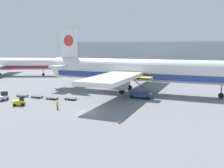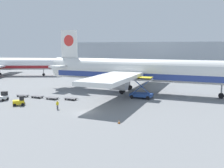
{
  "view_description": "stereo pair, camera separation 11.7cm",
  "coord_description": "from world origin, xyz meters",
  "px_view_note": "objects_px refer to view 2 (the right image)",
  "views": [
    {
      "loc": [
        18.43,
        -41.77,
        12.23
      ],
      "look_at": [
        1.71,
        10.39,
        4.0
      ],
      "focal_mm": 40.0,
      "sensor_mm": 36.0,
      "label": 1
    },
    {
      "loc": [
        18.54,
        -41.73,
        12.23
      ],
      "look_at": [
        1.71,
        10.39,
        4.0
      ],
      "focal_mm": 40.0,
      "sensor_mm": 36.0,
      "label": 2
    }
  ],
  "objects_px": {
    "baggage_tug_mid": "(3,97)",
    "baggage_dolly_second": "(37,96)",
    "airplane_distant": "(3,65)",
    "traffic_cone_near": "(119,122)",
    "baggage_tug_foreground": "(19,101)",
    "ground_crew_near": "(57,104)",
    "baggage_dolly_trail": "(71,98)",
    "scissor_lift_loader": "(141,90)",
    "baggage_dolly_third": "(52,98)",
    "baggage_dolly_lead": "(23,95)",
    "airplane_main": "(138,71)"
  },
  "relations": [
    {
      "from": "baggage_tug_mid",
      "to": "ground_crew_near",
      "type": "bearing_deg",
      "value": -101.52
    },
    {
      "from": "ground_crew_near",
      "to": "traffic_cone_near",
      "type": "distance_m",
      "value": 15.1
    },
    {
      "from": "baggage_tug_foreground",
      "to": "baggage_dolly_second",
      "type": "height_order",
      "value": "baggage_tug_foreground"
    },
    {
      "from": "baggage_dolly_trail",
      "to": "airplane_main",
      "type": "bearing_deg",
      "value": 54.34
    },
    {
      "from": "airplane_main",
      "to": "baggage_dolly_third",
      "type": "bearing_deg",
      "value": -135.42
    },
    {
      "from": "baggage_dolly_lead",
      "to": "airplane_main",
      "type": "bearing_deg",
      "value": 35.92
    },
    {
      "from": "traffic_cone_near",
      "to": "ground_crew_near",
      "type": "bearing_deg",
      "value": 159.85
    },
    {
      "from": "airplane_distant",
      "to": "baggage_dolly_lead",
      "type": "relative_size",
      "value": 12.03
    },
    {
      "from": "scissor_lift_loader",
      "to": "baggage_dolly_third",
      "type": "height_order",
      "value": "scissor_lift_loader"
    },
    {
      "from": "airplane_distant",
      "to": "baggage_tug_foreground",
      "type": "height_order",
      "value": "airplane_distant"
    },
    {
      "from": "ground_crew_near",
      "to": "baggage_tug_mid",
      "type": "bearing_deg",
      "value": -72.27
    },
    {
      "from": "baggage_dolly_third",
      "to": "traffic_cone_near",
      "type": "relative_size",
      "value": 5.79
    },
    {
      "from": "airplane_main",
      "to": "scissor_lift_loader",
      "type": "height_order",
      "value": "airplane_main"
    },
    {
      "from": "baggage_tug_foreground",
      "to": "traffic_cone_near",
      "type": "distance_m",
      "value": 24.11
    },
    {
      "from": "baggage_tug_foreground",
      "to": "ground_crew_near",
      "type": "bearing_deg",
      "value": -39.92
    },
    {
      "from": "baggage_dolly_lead",
      "to": "baggage_dolly_third",
      "type": "xyz_separation_m",
      "value": [
        8.58,
        -0.46,
        0.0
      ]
    },
    {
      "from": "airplane_distant",
      "to": "baggage_dolly_second",
      "type": "xyz_separation_m",
      "value": [
        40.35,
        -34.96,
        -4.35
      ]
    },
    {
      "from": "baggage_dolly_second",
      "to": "traffic_cone_near",
      "type": "bearing_deg",
      "value": -21.77
    },
    {
      "from": "baggage_dolly_trail",
      "to": "traffic_cone_near",
      "type": "distance_m",
      "value": 20.96
    },
    {
      "from": "baggage_dolly_third",
      "to": "ground_crew_near",
      "type": "height_order",
      "value": "ground_crew_near"
    },
    {
      "from": "scissor_lift_loader",
      "to": "baggage_tug_mid",
      "type": "bearing_deg",
      "value": -153.22
    },
    {
      "from": "baggage_tug_mid",
      "to": "baggage_dolly_second",
      "type": "height_order",
      "value": "baggage_tug_mid"
    },
    {
      "from": "baggage_dolly_second",
      "to": "baggage_dolly_trail",
      "type": "height_order",
      "value": "same"
    },
    {
      "from": "ground_crew_near",
      "to": "traffic_cone_near",
      "type": "xyz_separation_m",
      "value": [
        14.16,
        -5.2,
        -0.69
      ]
    },
    {
      "from": "baggage_dolly_third",
      "to": "baggage_dolly_second",
      "type": "bearing_deg",
      "value": -178.42
    },
    {
      "from": "airplane_main",
      "to": "traffic_cone_near",
      "type": "xyz_separation_m",
      "value": [
        2.85,
        -27.8,
        -5.52
      ]
    },
    {
      "from": "baggage_dolly_second",
      "to": "ground_crew_near",
      "type": "xyz_separation_m",
      "value": [
        10.35,
        -8.3,
        0.62
      ]
    },
    {
      "from": "baggage_tug_mid",
      "to": "baggage_dolly_third",
      "type": "xyz_separation_m",
      "value": [
        10.08,
        4.49,
        -0.49
      ]
    },
    {
      "from": "airplane_main",
      "to": "ground_crew_near",
      "type": "xyz_separation_m",
      "value": [
        -11.31,
        -22.6,
        -4.83
      ]
    },
    {
      "from": "airplane_distant",
      "to": "baggage_dolly_trail",
      "type": "height_order",
      "value": "airplane_distant"
    },
    {
      "from": "airplane_distant",
      "to": "traffic_cone_near",
      "type": "xyz_separation_m",
      "value": [
        64.87,
        -48.46,
        -4.42
      ]
    },
    {
      "from": "baggage_tug_foreground",
      "to": "baggage_tug_mid",
      "type": "relative_size",
      "value": 1.13
    },
    {
      "from": "scissor_lift_loader",
      "to": "baggage_dolly_third",
      "type": "xyz_separation_m",
      "value": [
        -19.63,
        -7.87,
        -1.57
      ]
    },
    {
      "from": "scissor_lift_loader",
      "to": "ground_crew_near",
      "type": "bearing_deg",
      "value": -126.67
    },
    {
      "from": "baggage_dolly_lead",
      "to": "baggage_dolly_trail",
      "type": "bearing_deg",
      "value": 8.44
    },
    {
      "from": "baggage_dolly_third",
      "to": "traffic_cone_near",
      "type": "bearing_deg",
      "value": -25.91
    },
    {
      "from": "airplane_distant",
      "to": "baggage_tug_foreground",
      "type": "distance_m",
      "value": 59.71
    },
    {
      "from": "baggage_tug_foreground",
      "to": "baggage_dolly_trail",
      "type": "xyz_separation_m",
      "value": [
        7.71,
        8.21,
        -0.49
      ]
    },
    {
      "from": "baggage_tug_mid",
      "to": "baggage_dolly_third",
      "type": "bearing_deg",
      "value": -65.6
    },
    {
      "from": "baggage_dolly_lead",
      "to": "baggage_dolly_trail",
      "type": "height_order",
      "value": "same"
    },
    {
      "from": "baggage_tug_foreground",
      "to": "baggage_dolly_lead",
      "type": "relative_size",
      "value": 0.74
    },
    {
      "from": "airplane_distant",
      "to": "baggage_dolly_third",
      "type": "distance_m",
      "value": 57.18
    },
    {
      "from": "baggage_tug_mid",
      "to": "baggage_dolly_trail",
      "type": "relative_size",
      "value": 0.66
    },
    {
      "from": "airplane_main",
      "to": "airplane_distant",
      "type": "relative_size",
      "value": 1.28
    },
    {
      "from": "baggage_tug_mid",
      "to": "traffic_cone_near",
      "type": "relative_size",
      "value": 3.79
    },
    {
      "from": "baggage_dolly_trail",
      "to": "traffic_cone_near",
      "type": "height_order",
      "value": "traffic_cone_near"
    },
    {
      "from": "baggage_tug_mid",
      "to": "baggage_dolly_third",
      "type": "relative_size",
      "value": 0.66
    },
    {
      "from": "baggage_tug_foreground",
      "to": "baggage_tug_mid",
      "type": "bearing_deg",
      "value": 119.27
    },
    {
      "from": "scissor_lift_loader",
      "to": "airplane_distant",
      "type": "bearing_deg",
      "value": 161.05
    },
    {
      "from": "airplane_distant",
      "to": "baggage_dolly_third",
      "type": "height_order",
      "value": "airplane_distant"
    }
  ]
}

